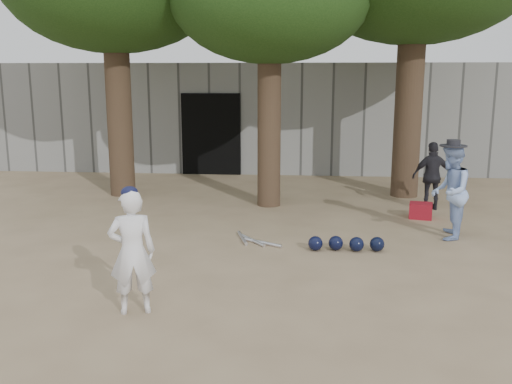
# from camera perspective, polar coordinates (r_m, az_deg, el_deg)

# --- Properties ---
(ground) EXTENTS (70.00, 70.00, 0.00)m
(ground) POSITION_cam_1_polar(r_m,az_deg,el_deg) (8.09, -4.88, -7.98)
(ground) COLOR #937C5E
(ground) RESTS_ON ground
(boy_player) EXTENTS (0.61, 0.49, 1.46)m
(boy_player) POSITION_cam_1_polar(r_m,az_deg,el_deg) (6.69, -12.28, -5.90)
(boy_player) COLOR white
(boy_player) RESTS_ON ground
(spectator_blue) EXTENTS (0.79, 0.91, 1.60)m
(spectator_blue) POSITION_cam_1_polar(r_m,az_deg,el_deg) (10.00, 18.83, 0.02)
(spectator_blue) COLOR #96B1E7
(spectator_blue) RESTS_ON ground
(spectator_dark) EXTENTS (0.84, 0.42, 1.38)m
(spectator_dark) POSITION_cam_1_polar(r_m,az_deg,el_deg) (12.06, 17.23, 1.54)
(spectator_dark) COLOR #222127
(spectator_dark) RESTS_ON ground
(red_bag) EXTENTS (0.48, 0.40, 0.30)m
(red_bag) POSITION_cam_1_polar(r_m,az_deg,el_deg) (11.36, 16.15, -1.81)
(red_bag) COLOR maroon
(red_bag) RESTS_ON ground
(back_building) EXTENTS (16.00, 5.24, 3.00)m
(back_building) POSITION_cam_1_polar(r_m,az_deg,el_deg) (17.92, 0.61, 7.88)
(back_building) COLOR gray
(back_building) RESTS_ON ground
(helmet_row) EXTENTS (1.19, 0.27, 0.23)m
(helmet_row) POSITION_cam_1_polar(r_m,az_deg,el_deg) (9.07, 9.00, -5.13)
(helmet_row) COLOR black
(helmet_row) RESTS_ON ground
(bat_pile) EXTENTS (0.81, 0.80, 0.06)m
(bat_pile) POSITION_cam_1_polar(r_m,az_deg,el_deg) (9.44, -0.36, -4.85)
(bat_pile) COLOR silver
(bat_pile) RESTS_ON ground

